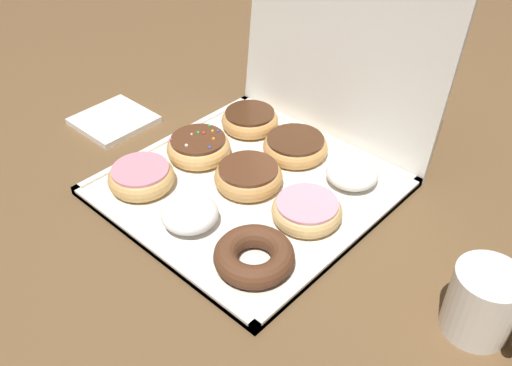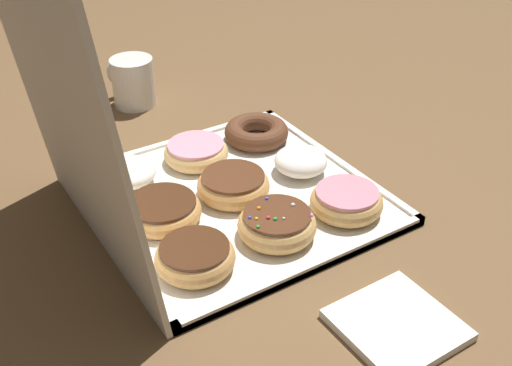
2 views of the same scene
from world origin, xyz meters
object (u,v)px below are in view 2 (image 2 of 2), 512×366
Objects in this scene: chocolate_frosted_donut_6 at (195,256)px; powdered_filled_donut_8 at (129,172)px; pink_frosted_donut_5 at (196,152)px; chocolate_frosted_donut_7 at (161,209)px; coffee_mug at (132,80)px; sprinkle_donut_3 at (279,223)px; chocolate_cake_ring_donut_2 at (256,132)px; chocolate_frosted_donut_4 at (231,184)px; napkin_stack at (397,325)px; pink_frosted_donut_0 at (347,201)px; donut_box at (234,198)px; powdered_filled_donut_1 at (299,160)px.

powdered_filled_donut_8 is (0.24, -0.01, 0.00)m from chocolate_frosted_donut_6.
pink_frosted_donut_5 is 1.25× the size of powdered_filled_donut_8.
coffee_mug is (0.41, -0.13, 0.02)m from chocolate_frosted_donut_7.
pink_frosted_donut_5 is 1.05× the size of coffee_mug.
sprinkle_donut_3 is 0.98× the size of chocolate_frosted_donut_7.
coffee_mug is at bearing 23.00° from chocolate_cake_ring_donut_2.
sprinkle_donut_3 is 1.04× the size of chocolate_frosted_donut_6.
chocolate_frosted_donut_7 is 1.33× the size of powdered_filled_donut_8.
coffee_mug is (0.41, -0.01, 0.02)m from chocolate_frosted_donut_4.
napkin_stack is at bearing -173.63° from sprinkle_donut_3.
chocolate_frosted_donut_4 is at bearing -46.39° from chocolate_frosted_donut_6.
chocolate_frosted_donut_6 is at bearing 134.23° from chocolate_cake_ring_donut_2.
pink_frosted_donut_0 is at bearing -154.32° from pink_frosted_donut_5.
chocolate_frosted_donut_4 reaches higher than chocolate_frosted_donut_6.
pink_frosted_donut_0 is at bearing -118.43° from chocolate_frosted_donut_7.
pink_frosted_donut_5 is at bearing 92.65° from chocolate_cake_ring_donut_2.
chocolate_cake_ring_donut_2 is 0.13m from pink_frosted_donut_5.
napkin_stack is at bearing 156.24° from pink_frosted_donut_0.
sprinkle_donut_3 reaches higher than pink_frosted_donut_5.
pink_frosted_donut_0 is at bearing -136.99° from chocolate_frosted_donut_4.
chocolate_cake_ring_donut_2 is at bearing -0.82° from pink_frosted_donut_0.
pink_frosted_donut_5 reaches higher than donut_box.
coffee_mug is (0.53, -0.00, 0.02)m from sprinkle_donut_3.
pink_frosted_donut_5 is 1.01× the size of chocolate_frosted_donut_6.
pink_frosted_donut_5 is (0.12, 0.13, -0.00)m from powdered_filled_donut_1.
donut_box is 3.58× the size of chocolate_frosted_donut_7.
pink_frosted_donut_0 is at bearing -167.97° from coffee_mug.
donut_box is at bearing -157.71° from chocolate_frosted_donut_4.
powdered_filled_donut_8 is 0.49m from napkin_stack.
powdered_filled_donut_1 reaches higher than chocolate_frosted_donut_6.
chocolate_frosted_donut_6 reaches higher than napkin_stack.
chocolate_cake_ring_donut_2 is 1.31× the size of powdered_filled_donut_8.
chocolate_frosted_donut_6 is 1.04× the size of coffee_mug.
chocolate_cake_ring_donut_2 is at bearing -157.00° from coffee_mug.
chocolate_frosted_donut_6 is 0.81× the size of napkin_stack.
donut_box is 0.12m from chocolate_frosted_donut_7.
chocolate_frosted_donut_4 is 0.17m from powdered_filled_donut_8.
powdered_filled_donut_1 is 0.76× the size of chocolate_frosted_donut_7.
sprinkle_donut_3 is 0.22m from napkin_stack.
chocolate_frosted_donut_7 is 1.11× the size of coffee_mug.
chocolate_frosted_donut_6 is 0.28m from napkin_stack.
donut_box is at bearing 43.43° from pink_frosted_donut_0.
coffee_mug reaches higher than powdered_filled_donut_8.
chocolate_frosted_donut_6 is 0.94× the size of chocolate_frosted_donut_7.
donut_box is at bearing 91.81° from powdered_filled_donut_1.
powdered_filled_donut_8 reaches higher than napkin_stack.
napkin_stack is at bearing -175.18° from chocolate_frosted_donut_4.
powdered_filled_donut_8 is at bearing 65.15° from powdered_filled_donut_1.
donut_box is at bearing 1.46° from sprinkle_donut_3.
napkin_stack is (-0.35, 0.10, -0.03)m from powdered_filled_donut_1.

